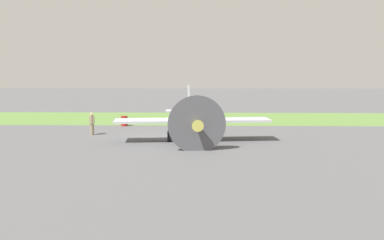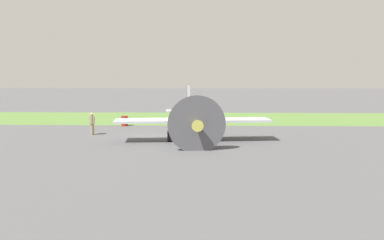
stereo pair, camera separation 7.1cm
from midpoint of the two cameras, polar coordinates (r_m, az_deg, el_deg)
The scene contains 5 objects.
ground_plane at distance 29.61m, azimuth -5.18°, elevation -2.75°, with size 160.00×160.00×0.00m, color #515154.
grass_verge at distance 42.28m, azimuth -3.18°, elevation 0.25°, with size 120.00×11.00×0.01m, color #567A38.
airplane_lead at distance 28.94m, azimuth -0.04°, elevation 0.35°, with size 11.08×8.78×3.93m.
ground_crew_chief at distance 32.35m, azimuth -13.93°, elevation -0.45°, with size 0.52×0.43×1.73m.
fuel_drum at distance 36.98m, azimuth -9.54°, elevation -0.13°, with size 0.60×0.60×0.90m, color maroon.
Camera 1 is at (-3.37, 28.97, 5.07)m, focal length 38.04 mm.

